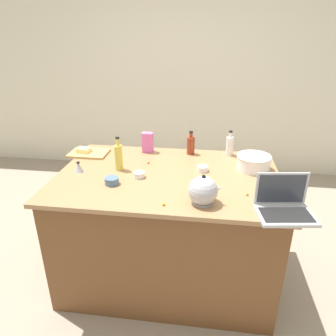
{
  "coord_description": "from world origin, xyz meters",
  "views": [
    {
      "loc": [
        0.27,
        -2.01,
        1.85
      ],
      "look_at": [
        0.0,
        0.0,
        0.95
      ],
      "focal_mm": 33.15,
      "sensor_mm": 36.0,
      "label": 1
    }
  ],
  "objects_px": {
    "bottle_vinegar": "(230,145)",
    "ramekin_medium": "(203,169)",
    "mixing_bowl_large": "(254,162)",
    "bottle_oil": "(119,157)",
    "butter_stick_left": "(82,151)",
    "ramekin_small": "(112,181)",
    "kitchen_timer": "(79,167)",
    "kettle": "(203,191)",
    "butter_stick_right": "(85,149)",
    "laptop": "(284,206)",
    "ramekin_wide": "(139,175)",
    "bottle_soy": "(191,145)",
    "candy_bag": "(148,142)",
    "cutting_board": "(89,153)"
  },
  "relations": [
    {
      "from": "cutting_board",
      "to": "candy_bag",
      "type": "xyz_separation_m",
      "value": [
        0.48,
        0.12,
        0.08
      ]
    },
    {
      "from": "bottle_vinegar",
      "to": "butter_stick_right",
      "type": "distance_m",
      "value": 1.22
    },
    {
      "from": "cutting_board",
      "to": "butter_stick_right",
      "type": "bearing_deg",
      "value": 150.7
    },
    {
      "from": "bottle_vinegar",
      "to": "ramekin_medium",
      "type": "xyz_separation_m",
      "value": [
        -0.21,
        -0.36,
        -0.06
      ]
    },
    {
      "from": "bottle_vinegar",
      "to": "bottle_oil",
      "type": "xyz_separation_m",
      "value": [
        -0.83,
        -0.41,
        0.02
      ]
    },
    {
      "from": "bottle_vinegar",
      "to": "laptop",
      "type": "bearing_deg",
      "value": -73.19
    },
    {
      "from": "butter_stick_left",
      "to": "ramekin_medium",
      "type": "xyz_separation_m",
      "value": [
        1.0,
        -0.19,
        -0.02
      ]
    },
    {
      "from": "bottle_oil",
      "to": "ramekin_wide",
      "type": "height_order",
      "value": "bottle_oil"
    },
    {
      "from": "bottle_vinegar",
      "to": "ramekin_wide",
      "type": "xyz_separation_m",
      "value": [
        -0.65,
        -0.53,
        -0.06
      ]
    },
    {
      "from": "bottle_oil",
      "to": "cutting_board",
      "type": "relative_size",
      "value": 0.81
    },
    {
      "from": "butter_stick_left",
      "to": "ramekin_medium",
      "type": "distance_m",
      "value": 1.02
    },
    {
      "from": "kettle",
      "to": "ramekin_small",
      "type": "height_order",
      "value": "kettle"
    },
    {
      "from": "ramekin_wide",
      "to": "kitchen_timer",
      "type": "xyz_separation_m",
      "value": [
        -0.46,
        0.04,
        0.02
      ]
    },
    {
      "from": "butter_stick_right",
      "to": "ramekin_medium",
      "type": "relative_size",
      "value": 1.37
    },
    {
      "from": "ramekin_small",
      "to": "kitchen_timer",
      "type": "relative_size",
      "value": 1.23
    },
    {
      "from": "bottle_vinegar",
      "to": "ramekin_wide",
      "type": "height_order",
      "value": "bottle_vinegar"
    },
    {
      "from": "ramekin_small",
      "to": "kitchen_timer",
      "type": "xyz_separation_m",
      "value": [
        -0.3,
        0.16,
        0.01
      ]
    },
    {
      "from": "laptop",
      "to": "ramekin_wide",
      "type": "distance_m",
      "value": 0.98
    },
    {
      "from": "bottle_oil",
      "to": "butter_stick_right",
      "type": "relative_size",
      "value": 2.32
    },
    {
      "from": "butter_stick_right",
      "to": "ramekin_small",
      "type": "bearing_deg",
      "value": -53.18
    },
    {
      "from": "ramekin_medium",
      "to": "ramekin_small",
      "type": "bearing_deg",
      "value": -153.89
    },
    {
      "from": "butter_stick_right",
      "to": "bottle_vinegar",
      "type": "bearing_deg",
      "value": 5.73
    },
    {
      "from": "cutting_board",
      "to": "butter_stick_left",
      "type": "height_order",
      "value": "butter_stick_left"
    },
    {
      "from": "laptop",
      "to": "kettle",
      "type": "height_order",
      "value": "laptop"
    },
    {
      "from": "ramekin_small",
      "to": "ramekin_medium",
      "type": "bearing_deg",
      "value": 26.11
    },
    {
      "from": "laptop",
      "to": "butter_stick_right",
      "type": "xyz_separation_m",
      "value": [
        -1.47,
        0.76,
        -0.01
      ]
    },
    {
      "from": "laptop",
      "to": "butter_stick_left",
      "type": "bearing_deg",
      "value": 154.27
    },
    {
      "from": "bottle_vinegar",
      "to": "ramekin_medium",
      "type": "distance_m",
      "value": 0.42
    },
    {
      "from": "bottle_vinegar",
      "to": "kitchen_timer",
      "type": "xyz_separation_m",
      "value": [
        -1.11,
        -0.49,
        -0.05
      ]
    },
    {
      "from": "ramekin_small",
      "to": "ramekin_wide",
      "type": "bearing_deg",
      "value": 38.96
    },
    {
      "from": "laptop",
      "to": "cutting_board",
      "type": "height_order",
      "value": "laptop"
    },
    {
      "from": "mixing_bowl_large",
      "to": "cutting_board",
      "type": "xyz_separation_m",
      "value": [
        -1.33,
        0.13,
        -0.05
      ]
    },
    {
      "from": "cutting_board",
      "to": "butter_stick_left",
      "type": "xyz_separation_m",
      "value": [
        -0.04,
        -0.02,
        0.03
      ]
    },
    {
      "from": "cutting_board",
      "to": "butter_stick_left",
      "type": "distance_m",
      "value": 0.06
    },
    {
      "from": "butter_stick_right",
      "to": "ramekin_wide",
      "type": "height_order",
      "value": "butter_stick_right"
    },
    {
      "from": "laptop",
      "to": "mixing_bowl_large",
      "type": "xyz_separation_m",
      "value": [
        -0.1,
        0.6,
        0.01
      ]
    },
    {
      "from": "mixing_bowl_large",
      "to": "kettle",
      "type": "distance_m",
      "value": 0.66
    },
    {
      "from": "ramekin_wide",
      "to": "candy_bag",
      "type": "bearing_deg",
      "value": 94.1
    },
    {
      "from": "bottle_oil",
      "to": "butter_stick_left",
      "type": "bearing_deg",
      "value": 147.35
    },
    {
      "from": "laptop",
      "to": "butter_stick_left",
      "type": "xyz_separation_m",
      "value": [
        -1.48,
        0.71,
        -0.01
      ]
    },
    {
      "from": "bottle_soy",
      "to": "butter_stick_left",
      "type": "relative_size",
      "value": 1.81
    },
    {
      "from": "mixing_bowl_large",
      "to": "cutting_board",
      "type": "relative_size",
      "value": 0.81
    },
    {
      "from": "ramekin_medium",
      "to": "bottle_oil",
      "type": "bearing_deg",
      "value": -174.99
    },
    {
      "from": "mixing_bowl_large",
      "to": "bottle_oil",
      "type": "relative_size",
      "value": 1.0
    },
    {
      "from": "kitchen_timer",
      "to": "candy_bag",
      "type": "relative_size",
      "value": 0.45
    },
    {
      "from": "kettle",
      "to": "ramekin_wide",
      "type": "distance_m",
      "value": 0.55
    },
    {
      "from": "mixing_bowl_large",
      "to": "bottle_vinegar",
      "type": "bearing_deg",
      "value": 121.04
    },
    {
      "from": "butter_stick_left",
      "to": "butter_stick_right",
      "type": "bearing_deg",
      "value": 86.13
    },
    {
      "from": "ramekin_small",
      "to": "laptop",
      "type": "bearing_deg",
      "value": -11.76
    },
    {
      "from": "bottle_soy",
      "to": "ramekin_small",
      "type": "relative_size",
      "value": 2.09
    }
  ]
}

